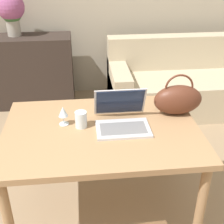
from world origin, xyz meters
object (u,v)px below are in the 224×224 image
object	(u,v)px
handbag	(178,99)
laptop	(122,116)
couch	(190,85)
flower_vase	(11,11)
wine_glass	(63,113)
drinking_glass	(81,119)

from	to	relation	value
handbag	laptop	bearing A→B (deg)	-165.78
couch	flower_vase	size ratio (longest dim) A/B	4.13
couch	laptop	world-z (taller)	laptop
laptop	flower_vase	xyz separation A→B (m)	(-0.98, 1.90, 0.33)
wine_glass	handbag	world-z (taller)	handbag
laptop	handbag	xyz separation A→B (m)	(0.41, 0.10, 0.05)
laptop	flower_vase	bearing A→B (deg)	117.37
laptop	drinking_glass	bearing A→B (deg)	-178.49
laptop	flower_vase	world-z (taller)	flower_vase
drinking_glass	wine_glass	xyz separation A→B (m)	(-0.11, 0.04, 0.03)
drinking_glass	flower_vase	size ratio (longest dim) A/B	0.23
flower_vase	laptop	bearing A→B (deg)	-62.63
couch	handbag	bearing A→B (deg)	-114.02
drinking_glass	laptop	bearing A→B (deg)	1.51
couch	flower_vase	xyz separation A→B (m)	(-2.04, 0.35, 0.84)
wine_glass	handbag	xyz separation A→B (m)	(0.79, 0.07, 0.02)
couch	handbag	xyz separation A→B (m)	(-0.65, -1.45, 0.56)
couch	handbag	size ratio (longest dim) A/B	5.75
drinking_glass	couch	bearing A→B (deg)	49.77
couch	flower_vase	bearing A→B (deg)	170.30
drinking_glass	handbag	bearing A→B (deg)	9.28
laptop	drinking_glass	world-z (taller)	laptop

